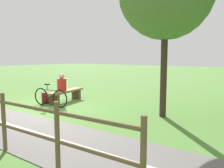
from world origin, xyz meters
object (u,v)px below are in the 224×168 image
(person_seated, at_px, (62,84))
(bicycle, at_px, (50,97))
(backpack, at_px, (47,98))
(bench, at_px, (66,94))

(person_seated, height_order, bicycle, person_seated)
(person_seated, bearing_deg, bicycle, 2.83)
(backpack, bearing_deg, bicycle, 66.49)
(bench, xyz_separation_m, bicycle, (0.99, 0.27, 0.02))
(bicycle, xyz_separation_m, backpack, (-0.26, -0.59, -0.14))
(bicycle, relative_size, backpack, 3.68)
(bench, bearing_deg, bicycle, 2.09)
(bench, distance_m, bicycle, 1.03)
(bench, bearing_deg, person_seated, -0.00)
(bench, height_order, person_seated, person_seated)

